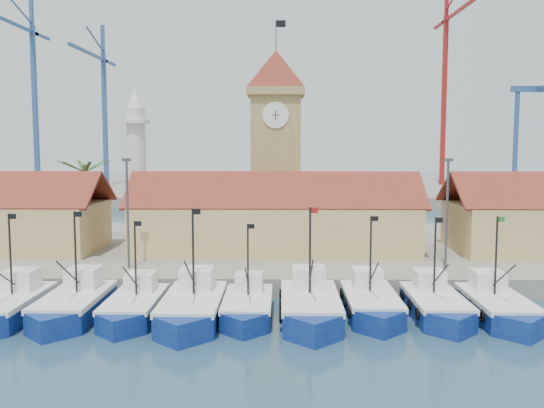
{
  "coord_description": "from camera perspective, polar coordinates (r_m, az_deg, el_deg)",
  "views": [
    {
      "loc": [
        0.5,
        -36.94,
        11.79
      ],
      "look_at": [
        -0.28,
        18.0,
        6.2
      ],
      "focal_mm": 40.0,
      "sensor_mm": 36.0,
      "label": 1
    }
  ],
  "objects": [
    {
      "name": "ground",
      "position": [
        38.78,
        0.04,
        -11.89
      ],
      "size": [
        400.0,
        400.0,
        0.0
      ],
      "primitive_type": "plane",
      "color": "navy",
      "rests_on": "ground"
    },
    {
      "name": "quay",
      "position": [
        61.93,
        0.34,
        -4.46
      ],
      "size": [
        140.0,
        32.0,
        1.5
      ],
      "primitive_type": "cube",
      "color": "gray",
      "rests_on": "ground"
    },
    {
      "name": "terminal",
      "position": [
        147.33,
        0.62,
        1.6
      ],
      "size": [
        240.0,
        80.0,
        2.0
      ],
      "primitive_type": "cube",
      "color": "gray",
      "rests_on": "ground"
    },
    {
      "name": "boat_1",
      "position": [
        44.49,
        -23.7,
        -9.03
      ],
      "size": [
        3.6,
        9.87,
        7.47
      ],
      "color": "navy",
      "rests_on": "ground"
    },
    {
      "name": "boat_2",
      "position": [
        43.33,
        -18.26,
        -9.21
      ],
      "size": [
        3.66,
        10.01,
        7.58
      ],
      "color": "navy",
      "rests_on": "ground"
    },
    {
      "name": "boat_3",
      "position": [
        42.13,
        -12.9,
        -9.58
      ],
      "size": [
        3.33,
        9.13,
        6.91
      ],
      "color": "navy",
      "rests_on": "ground"
    },
    {
      "name": "boat_4",
      "position": [
        40.77,
        -7.56,
        -9.87
      ],
      "size": [
        3.79,
        10.39,
        7.87
      ],
      "color": "navy",
      "rests_on": "ground"
    },
    {
      "name": "boat_5",
      "position": [
        41.28,
        -2.33,
        -9.79
      ],
      "size": [
        3.23,
        8.84,
        6.69
      ],
      "color": "navy",
      "rests_on": "ground"
    },
    {
      "name": "boat_6",
      "position": [
        40.7,
        3.63,
        -9.84
      ],
      "size": [
        3.83,
        10.49,
        7.94
      ],
      "color": "navy",
      "rests_on": "ground"
    },
    {
      "name": "boat_7",
      "position": [
        42.25,
        9.36,
        -9.43
      ],
      "size": [
        3.47,
        9.5,
        7.19
      ],
      "color": "navy",
      "rests_on": "ground"
    },
    {
      "name": "boat_8",
      "position": [
        42.8,
        15.25,
        -9.37
      ],
      "size": [
        3.44,
        9.43,
        7.13
      ],
      "color": "navy",
      "rests_on": "ground"
    },
    {
      "name": "boat_9",
      "position": [
        43.56,
        20.57,
        -9.25
      ],
      "size": [
        3.51,
        9.6,
        7.27
      ],
      "color": "navy",
      "rests_on": "ground"
    },
    {
      "name": "hall_center",
      "position": [
        57.47,
        0.31,
        -2.0
      ],
      "size": [
        27.04,
        10.13,
        7.61
      ],
      "color": "tan",
      "rests_on": "quay"
    },
    {
      "name": "clock_tower",
      "position": [
        62.94,
        0.36,
        5.96
      ],
      "size": [
        5.8,
        5.8,
        22.7
      ],
      "color": "tan",
      "rests_on": "quay"
    },
    {
      "name": "minaret",
      "position": [
        66.79,
        -12.63,
        3.9
      ],
      "size": [
        3.0,
        3.0,
        16.3
      ],
      "color": "silver",
      "rests_on": "quay"
    },
    {
      "name": "palm_tree",
      "position": [
        66.43,
        -17.17,
        0.76
      ],
      "size": [
        5.6,
        5.03,
        8.39
      ],
      "color": "brown",
      "rests_on": "quay"
    },
    {
      "name": "lamp_posts",
      "position": [
        49.22,
        0.81,
        -0.39
      ],
      "size": [
        80.7,
        0.25,
        9.03
      ],
      "color": "#3F3F44",
      "rests_on": "quay"
    },
    {
      "name": "crane_blue_far",
      "position": [
        148.7,
        -21.79,
        10.88
      ],
      "size": [
        1.0,
        36.62,
        42.65
      ],
      "color": "#2B4D84",
      "rests_on": "terminal"
    },
    {
      "name": "crane_blue_near",
      "position": [
        149.68,
        -15.69,
        9.78
      ],
      "size": [
        1.0,
        33.42,
        37.26
      ],
      "color": "#2B4D84",
      "rests_on": "terminal"
    },
    {
      "name": "crane_red_right",
      "position": [
        146.6,
        16.05,
        11.59
      ],
      "size": [
        1.0,
        31.05,
        45.6
      ],
      "color": "maroon",
      "rests_on": "terminal"
    },
    {
      "name": "gantry",
      "position": [
        156.42,
        24.24,
        8.32
      ],
      "size": [
        13.0,
        22.0,
        23.2
      ],
      "color": "#2B4D84",
      "rests_on": "terminal"
    }
  ]
}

